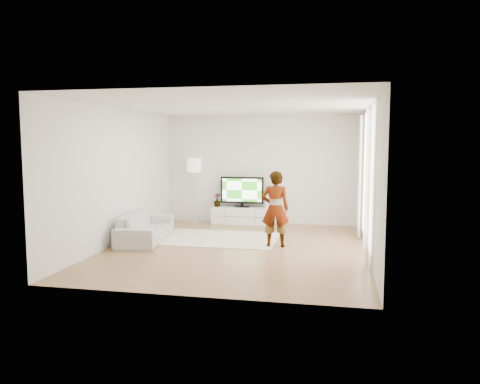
% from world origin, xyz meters
% --- Properties ---
extents(floor, '(6.00, 6.00, 0.00)m').
position_xyz_m(floor, '(0.00, 0.00, 0.00)').
color(floor, '#B0844F').
rests_on(floor, ground).
extents(ceiling, '(6.00, 6.00, 0.00)m').
position_xyz_m(ceiling, '(0.00, 0.00, 2.80)').
color(ceiling, white).
rests_on(ceiling, wall_back).
extents(wall_left, '(0.02, 6.00, 2.80)m').
position_xyz_m(wall_left, '(-2.50, 0.00, 1.40)').
color(wall_left, silver).
rests_on(wall_left, floor).
extents(wall_right, '(0.02, 6.00, 2.80)m').
position_xyz_m(wall_right, '(2.50, 0.00, 1.40)').
color(wall_right, silver).
rests_on(wall_right, floor).
extents(wall_back, '(5.00, 0.02, 2.80)m').
position_xyz_m(wall_back, '(0.00, 3.00, 1.40)').
color(wall_back, silver).
rests_on(wall_back, floor).
extents(wall_front, '(5.00, 0.02, 2.80)m').
position_xyz_m(wall_front, '(0.00, -3.00, 1.40)').
color(wall_front, silver).
rests_on(wall_front, floor).
extents(window, '(0.01, 2.60, 2.50)m').
position_xyz_m(window, '(2.48, 0.30, 1.45)').
color(window, white).
rests_on(window, wall_right).
extents(curtain_near, '(0.04, 0.70, 2.60)m').
position_xyz_m(curtain_near, '(2.40, -1.00, 1.35)').
color(curtain_near, white).
rests_on(curtain_near, floor).
extents(curtain_far, '(0.04, 0.70, 2.60)m').
position_xyz_m(curtain_far, '(2.40, 1.60, 1.35)').
color(curtain_far, white).
rests_on(curtain_far, floor).
extents(media_console, '(1.54, 0.44, 0.43)m').
position_xyz_m(media_console, '(-0.46, 2.76, 0.22)').
color(media_console, white).
rests_on(media_console, floor).
extents(television, '(1.12, 0.22, 0.78)m').
position_xyz_m(television, '(-0.46, 2.79, 0.86)').
color(television, black).
rests_on(television, media_console).
extents(game_console, '(0.09, 0.18, 0.24)m').
position_xyz_m(game_console, '(0.21, 2.76, 0.55)').
color(game_console, white).
rests_on(game_console, media_console).
extents(potted_plant, '(0.20, 0.20, 0.35)m').
position_xyz_m(potted_plant, '(-1.11, 2.77, 0.61)').
color(potted_plant, '#3F7238').
rests_on(potted_plant, media_console).
extents(rug, '(2.55, 1.85, 0.01)m').
position_xyz_m(rug, '(-0.59, 0.83, 0.01)').
color(rug, beige).
rests_on(rug, floor).
extents(player, '(0.60, 0.43, 1.52)m').
position_xyz_m(player, '(0.72, 0.28, 0.77)').
color(player, '#334772').
rests_on(player, rug).
extents(sofa, '(1.08, 2.13, 0.60)m').
position_xyz_m(sofa, '(-2.06, 0.30, 0.30)').
color(sofa, '#AFAFAB').
rests_on(sofa, floor).
extents(floor_lamp, '(0.38, 0.38, 1.69)m').
position_xyz_m(floor_lamp, '(-1.71, 2.70, 1.43)').
color(floor_lamp, silver).
rests_on(floor_lamp, floor).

